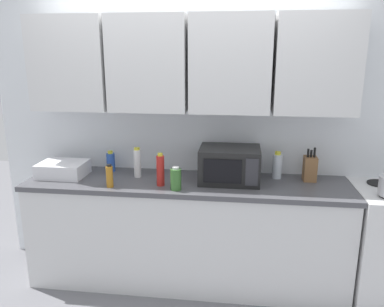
% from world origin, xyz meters
% --- Properties ---
extents(wall_back_with_cabinets, '(3.49, 0.38, 2.60)m').
position_xyz_m(wall_back_with_cabinets, '(0.00, -0.07, 1.58)').
color(wall_back_with_cabinets, white).
rests_on(wall_back_with_cabinets, ground_plane).
extents(counter_run, '(2.62, 0.63, 0.90)m').
position_xyz_m(counter_run, '(0.00, -0.30, 0.45)').
color(counter_run, silver).
rests_on(counter_run, ground_plane).
extents(microwave, '(0.48, 0.37, 0.28)m').
position_xyz_m(microwave, '(0.34, -0.26, 1.04)').
color(microwave, black).
rests_on(microwave, counter_run).
extents(dish_rack, '(0.38, 0.30, 0.12)m').
position_xyz_m(dish_rack, '(-1.06, -0.30, 0.96)').
color(dish_rack, silver).
rests_on(dish_rack, counter_run).
extents(knife_block, '(0.10, 0.12, 0.28)m').
position_xyz_m(knife_block, '(0.99, -0.16, 1.00)').
color(knife_block, brown).
rests_on(knife_block, counter_run).
extents(bottle_amber_vinegar, '(0.05, 0.05, 0.18)m').
position_xyz_m(bottle_amber_vinegar, '(-0.57, -0.52, 0.99)').
color(bottle_amber_vinegar, '#AD701E').
rests_on(bottle_amber_vinegar, counter_run).
extents(bottle_clear_tall, '(0.08, 0.08, 0.23)m').
position_xyz_m(bottle_clear_tall, '(0.73, -0.13, 1.01)').
color(bottle_clear_tall, silver).
rests_on(bottle_clear_tall, counter_run).
extents(bottle_blue_cleaner, '(0.07, 0.07, 0.18)m').
position_xyz_m(bottle_blue_cleaner, '(-0.70, -0.11, 0.98)').
color(bottle_blue_cleaner, '#2D56B7').
rests_on(bottle_blue_cleaner, counter_run).
extents(bottle_green_oil, '(0.08, 0.08, 0.18)m').
position_xyz_m(bottle_green_oil, '(-0.06, -0.51, 0.99)').
color(bottle_green_oil, '#386B2D').
rests_on(bottle_green_oil, counter_run).
extents(bottle_white_jar, '(0.06, 0.06, 0.25)m').
position_xyz_m(bottle_white_jar, '(-0.43, -0.25, 1.02)').
color(bottle_white_jar, white).
rests_on(bottle_white_jar, counter_run).
extents(bottle_red_sauce, '(0.06, 0.06, 0.26)m').
position_xyz_m(bottle_red_sauce, '(-0.19, -0.43, 1.02)').
color(bottle_red_sauce, red).
rests_on(bottle_red_sauce, counter_run).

